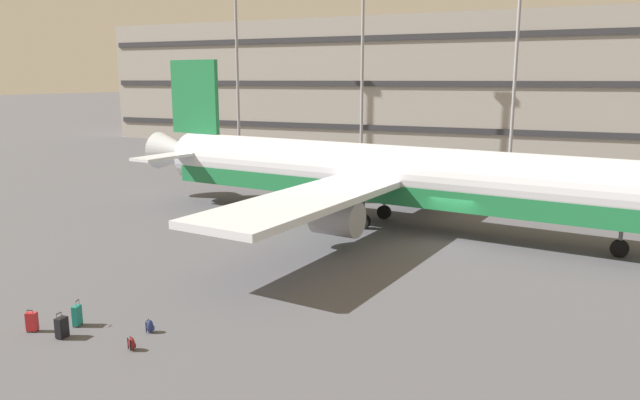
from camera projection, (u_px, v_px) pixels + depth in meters
ground_plane at (450, 242)px, 33.79m from camera, size 600.00×600.00×0.00m
terminal_structure at (531, 83)px, 76.48m from camera, size 120.76×16.27×16.94m
airliner at (388, 176)px, 36.93m from camera, size 39.37×32.01×10.41m
light_mast_far_left at (237, 46)px, 75.96m from camera, size 1.80×0.50×22.86m
light_mast_left at (363, 48)px, 69.40m from camera, size 1.80×0.50×21.86m
light_mast_center_left at (516, 57)px, 62.92m from camera, size 1.80×0.50×19.24m
suitcase_black at (77, 315)px, 22.18m from camera, size 0.31×0.43×1.02m
suitcase_teal at (32, 321)px, 21.68m from camera, size 0.44×0.36×0.86m
suitcase_large at (62, 327)px, 21.15m from camera, size 0.29×0.42×0.92m
backpack_navy at (150, 326)px, 21.63m from camera, size 0.37×0.37×0.53m
backpack_purple at (132, 344)px, 20.22m from camera, size 0.41×0.34×0.52m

